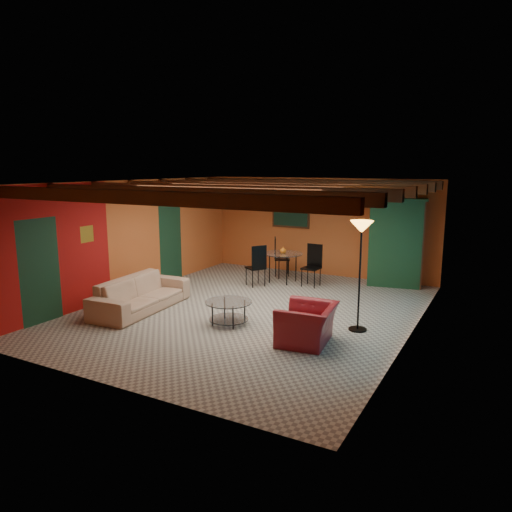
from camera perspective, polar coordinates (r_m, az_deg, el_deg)
The scene contains 11 objects.
room at distance 9.82m, azimuth -0.25°, elevation 6.87°, with size 6.52×8.01×2.71m.
sofa at distance 10.43m, azimuth -13.61°, elevation -4.43°, with size 2.40×0.94×0.70m, color tan.
armchair at distance 8.34m, azimuth 6.16°, elevation -8.10°, with size 1.05×0.91×0.68m, color maroon.
coffee_table at distance 9.29m, azimuth -3.29°, elevation -6.77°, with size 0.91×0.91×0.46m, color white, non-canonical shape.
dining_table at distance 12.51m, azimuth 3.23°, elevation -0.73°, with size 2.07×2.07×1.08m, color silver, non-canonical shape.
armoire at distance 12.59m, azimuth 16.60°, elevation 1.45°, with size 1.24×0.61×2.18m, color maroon.
floor_lamp at distance 8.93m, azimuth 12.31°, elevation -2.38°, with size 0.42×0.42×2.07m, color black, non-canonical shape.
ceiling_fan at distance 9.72m, azimuth -0.56°, elevation 6.83°, with size 1.50×1.50×0.44m, color #472614, non-canonical shape.
painting at distance 13.72m, azimuth 4.16°, elevation 4.96°, with size 1.05×0.03×0.65m, color black.
potted_plant at distance 12.46m, azimuth 16.92°, elevation 7.38°, with size 0.39×0.34×0.43m, color #26661E.
vase at distance 12.40m, azimuth 3.26°, elevation 2.10°, with size 0.17×0.17×0.18m, color orange.
Camera 1 is at (4.69, -8.49, 3.02)m, focal length 33.42 mm.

